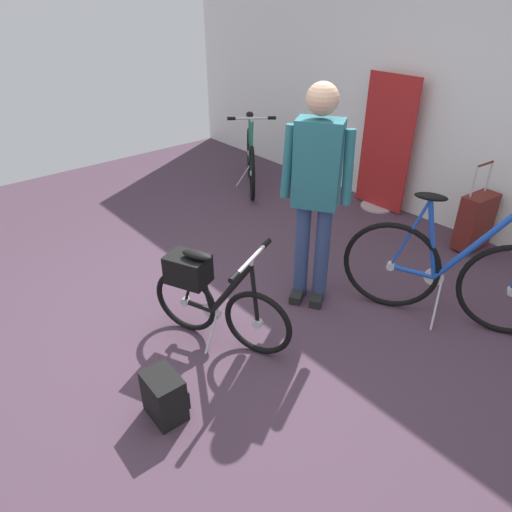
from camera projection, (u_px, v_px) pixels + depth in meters
The scene contains 9 objects.
ground_plane at pixel (225, 333), 3.33m from camera, with size 8.12×8.12×0.00m, color #473342.
back_wall at pixel (468, 77), 4.17m from camera, with size 8.12×0.10×2.90m, color white.
floor_banner_stand at pixel (385, 153), 4.90m from camera, with size 0.60×0.36×1.42m.
folding_bike_foreground at pixel (210, 295), 3.12m from camera, with size 0.98×0.59×0.75m.
display_bike_left at pixel (450, 273), 3.29m from camera, with size 1.40×0.75×1.06m.
display_bike_right at pixel (251, 159), 5.55m from camera, with size 1.10×0.85×0.94m.
visitor_near_wall at pixel (316, 186), 3.26m from camera, with size 0.45×0.38×1.65m.
rolling_suitcase at pixel (475, 221), 4.27m from camera, with size 0.21×0.38×0.83m.
backpack_on_floor at pixel (165, 396), 2.64m from camera, with size 0.25×0.21×0.30m.
Camera 1 is at (2.11, -1.51, 2.18)m, focal length 32.35 mm.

